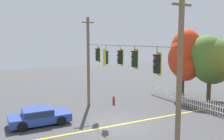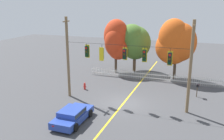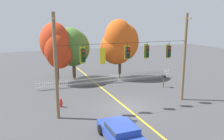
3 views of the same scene
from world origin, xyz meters
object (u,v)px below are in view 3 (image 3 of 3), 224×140
Objects in this scene: fire_hydrant at (61,103)px; traffic_signal_eastbound_side at (83,55)px; autumn_oak_far_east at (120,43)px; traffic_signal_northbound_secondary at (169,51)px; autumn_maple_near_fence at (56,47)px; traffic_signal_westbound_side at (147,51)px; parked_car at (121,132)px; traffic_signal_southbound_primary at (102,56)px; autumn_maple_mid at (72,46)px; traffic_signal_northbound_primary at (127,52)px; roadside_mailbox at (164,77)px.

traffic_signal_eastbound_side is at bearing -56.87° from fire_hydrant.
traffic_signal_northbound_secondary is at bearing -86.84° from autumn_oak_far_east.
traffic_signal_eastbound_side is at bearing -87.20° from autumn_maple_near_fence.
traffic_signal_eastbound_side is 0.19× the size of autumn_oak_far_east.
parked_car is (-4.49, -4.96, -4.13)m from traffic_signal_westbound_side.
traffic_signal_northbound_secondary is (6.12, 0.02, 0.02)m from traffic_signal_southbound_primary.
autumn_maple_mid is 0.87× the size of autumn_oak_far_east.
traffic_signal_northbound_primary is at bearing -179.99° from traffic_signal_northbound_secondary.
autumn_maple_mid is (-3.92, 11.34, -0.59)m from traffic_signal_westbound_side.
traffic_signal_northbound_primary is 0.21× the size of autumn_maple_mid.
parked_car is at bearing -91.99° from autumn_maple_mid.
fire_hydrant is at bearing -170.98° from roadside_mailbox.
traffic_signal_eastbound_side and traffic_signal_northbound_secondary have the same top height.
roadside_mailbox is (2.40, 4.07, -3.48)m from traffic_signal_northbound_secondary.
roadside_mailbox is (9.06, 9.02, 0.53)m from parked_car.
fire_hydrant is (-8.59, -7.25, -4.08)m from autumn_oak_far_east.
autumn_oak_far_east is 7.00m from roadside_mailbox.
fire_hydrant is (-6.94, 2.24, -4.36)m from traffic_signal_westbound_side.
autumn_oak_far_east reaches higher than autumn_maple_mid.
autumn_maple_near_fence is 2.48m from autumn_maple_mid.
autumn_maple_mid is (0.03, 11.36, -0.46)m from traffic_signal_southbound_primary.
autumn_maple_near_fence is at bearing 92.80° from traffic_signal_eastbound_side.
autumn_maple_near_fence is at bearing 95.66° from parked_car.
traffic_signal_northbound_primary is 1.79m from traffic_signal_westbound_side.
roadside_mailbox is at bearing -29.12° from autumn_maple_near_fence.
traffic_signal_westbound_side is 0.19× the size of autumn_oak_far_east.
traffic_signal_eastbound_side is at bearing 179.25° from traffic_signal_southbound_primary.
autumn_oak_far_east is (-0.52, 9.48, -0.16)m from traffic_signal_northbound_secondary.
roadside_mailbox is (8.52, 4.09, -3.46)m from traffic_signal_southbound_primary.
traffic_signal_northbound_secondary is (3.95, 0.00, -0.12)m from traffic_signal_northbound_primary.
traffic_signal_westbound_side is 9.63m from autumn_oak_far_east.
parked_car is at bearing -143.32° from traffic_signal_northbound_secondary.
traffic_signal_eastbound_side is 9.96m from autumn_maple_near_fence.
traffic_signal_southbound_primary and traffic_signal_westbound_side have the same top height.
autumn_maple_mid is at bearing 88.01° from parked_car.
traffic_signal_northbound_primary is 0.96× the size of traffic_signal_westbound_side.
traffic_signal_eastbound_side and traffic_signal_westbound_side have the same top height.
traffic_signal_northbound_primary reaches higher than roadside_mailbox.
roadside_mailbox is (4.57, 4.07, -3.60)m from traffic_signal_westbound_side.
traffic_signal_northbound_secondary is 0.21× the size of autumn_oak_far_east.
autumn_maple_near_fence is 1.10× the size of autumn_maple_mid.
fire_hydrant is (-2.99, 2.26, -4.22)m from traffic_signal_southbound_primary.
autumn_oak_far_east is 11.95m from fire_hydrant.
autumn_maple_mid reaches higher than fire_hydrant.
traffic_signal_westbound_side is 1.01× the size of roadside_mailbox.
autumn_maple_mid is 1.56× the size of parked_car.
traffic_signal_westbound_side is at bearing -99.84° from autumn_oak_far_east.
autumn_maple_near_fence is at bearing 176.62° from autumn_oak_far_east.
traffic_signal_northbound_primary reaches higher than fire_hydrant.
traffic_signal_eastbound_side is 6.52m from parked_car.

